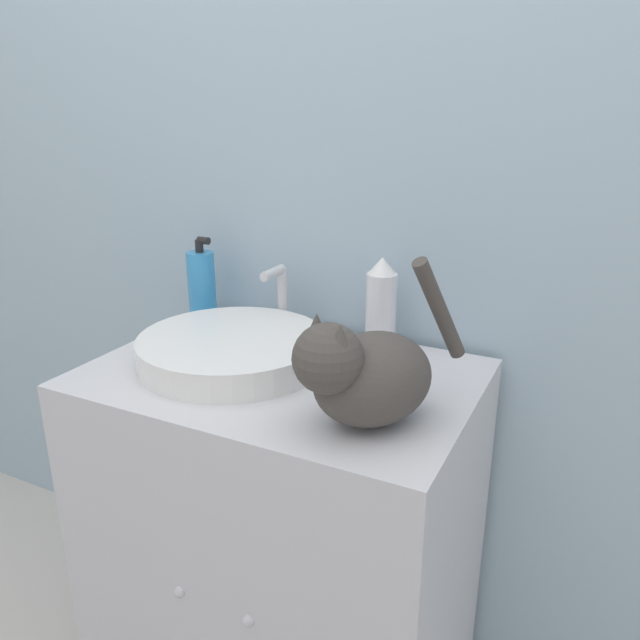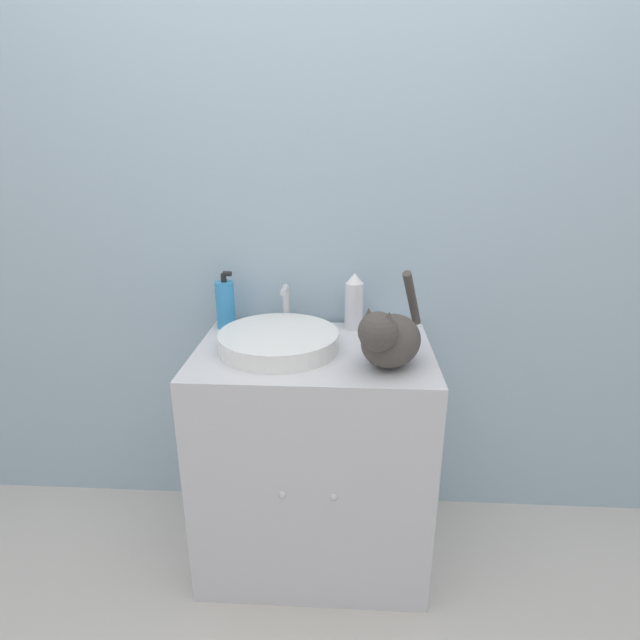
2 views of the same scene
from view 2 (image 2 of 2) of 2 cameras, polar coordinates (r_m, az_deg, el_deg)
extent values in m
plane|color=beige|center=(1.92, -1.24, -29.98)|extent=(8.00, 8.00, 0.00)
cube|color=#9EB7C6|center=(1.84, -0.11, 12.93)|extent=(6.00, 0.05, 2.50)
cube|color=silver|center=(1.84, -0.67, -15.22)|extent=(0.78, 0.54, 0.82)
sphere|color=silver|center=(1.61, -4.31, -19.38)|extent=(0.02, 0.02, 0.02)
sphere|color=silver|center=(1.60, 1.59, -19.63)|extent=(0.02, 0.02, 0.02)
cylinder|color=white|center=(1.64, -4.75, -2.36)|extent=(0.40, 0.40, 0.06)
cylinder|color=silver|center=(1.83, -3.90, 1.49)|extent=(0.02, 0.02, 0.15)
cylinder|color=silver|center=(1.77, -4.11, 3.46)|extent=(0.02, 0.08, 0.02)
cylinder|color=white|center=(1.86, -5.83, -0.23)|extent=(0.03, 0.03, 0.03)
cylinder|color=white|center=(1.84, -1.86, -0.30)|extent=(0.03, 0.03, 0.03)
ellipsoid|color=#47423D|center=(1.52, 8.11, -2.36)|extent=(0.26, 0.27, 0.16)
sphere|color=#47423D|center=(1.42, 6.65, -1.34)|extent=(0.16, 0.16, 0.12)
cone|color=#47423D|center=(1.42, 5.57, 0.66)|extent=(0.05, 0.05, 0.04)
cone|color=#47423D|center=(1.39, 7.90, 0.20)|extent=(0.05, 0.05, 0.04)
cylinder|color=#47423D|center=(1.62, 10.46, 2.41)|extent=(0.09, 0.13, 0.20)
cylinder|color=#338CCC|center=(1.85, -10.76, 1.71)|extent=(0.07, 0.07, 0.17)
cylinder|color=black|center=(1.82, -10.96, 4.77)|extent=(0.02, 0.02, 0.03)
cylinder|color=black|center=(1.81, -10.56, 5.23)|extent=(0.03, 0.02, 0.02)
cylinder|color=silver|center=(1.81, 3.90, 1.61)|extent=(0.07, 0.07, 0.17)
cone|color=white|center=(1.78, 3.97, 4.80)|extent=(0.06, 0.06, 0.04)
camera|label=1|loc=(0.71, 45.95, 4.00)|focal=35.00mm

